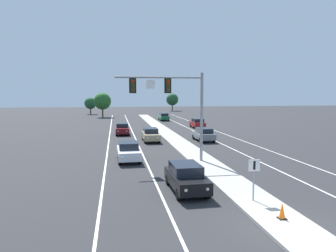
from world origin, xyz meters
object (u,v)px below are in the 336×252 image
(car_oncoming_black, at_px, (186,177))
(car_receding_green, at_px, (164,117))
(tree_far_left_a, at_px, (90,103))
(median_sign_post, at_px, (254,173))
(traffic_cone_median_nose, at_px, (282,211))
(car_oncoming_white, at_px, (128,151))
(car_oncoming_tan, at_px, (151,135))
(tree_far_right_c, at_px, (172,99))
(overhead_signal_mast, at_px, (175,98))
(car_receding_red, at_px, (197,123))
(car_receding_grey, at_px, (204,134))
(car_oncoming_darkred, at_px, (122,129))
(tree_far_left_b, at_px, (102,101))

(car_oncoming_black, distance_m, car_receding_green, 49.90)
(tree_far_left_a, bearing_deg, median_sign_post, -79.77)
(traffic_cone_median_nose, bearing_deg, car_oncoming_white, 113.12)
(median_sign_post, relative_size, car_oncoming_black, 0.49)
(car_oncoming_tan, xyz_separation_m, tree_far_right_c, (14.64, 68.20, 2.96))
(median_sign_post, relative_size, traffic_cone_median_nose, 2.97)
(car_receding_green, xyz_separation_m, tree_far_right_c, (8.66, 38.64, 2.96))
(car_oncoming_black, relative_size, tree_far_left_a, 0.97)
(car_oncoming_tan, bearing_deg, traffic_cone_median_nose, -82.97)
(overhead_signal_mast, height_order, tree_far_left_a, overhead_signal_mast)
(car_oncoming_tan, xyz_separation_m, traffic_cone_median_nose, (3.11, -25.17, -0.31))
(tree_far_left_a, bearing_deg, car_receding_red, -63.19)
(car_oncoming_tan, xyz_separation_m, tree_far_left_a, (-10.92, 53.91, 2.22))
(car_receding_grey, bearing_deg, overhead_signal_mast, -115.97)
(car_oncoming_tan, height_order, car_receding_grey, same)
(car_oncoming_darkred, bearing_deg, car_receding_red, 28.00)
(overhead_signal_mast, relative_size, tree_far_right_c, 1.24)
(car_receding_grey, distance_m, car_receding_green, 30.25)
(traffic_cone_median_nose, bearing_deg, car_receding_red, 80.97)
(tree_far_left_b, bearing_deg, tree_far_left_a, 107.16)
(car_oncoming_white, relative_size, traffic_cone_median_nose, 6.09)
(car_receding_grey, height_order, traffic_cone_median_nose, car_receding_grey)
(median_sign_post, xyz_separation_m, tree_far_left_a, (-13.82, 76.54, 1.45))
(car_oncoming_black, distance_m, traffic_cone_median_nose, 6.12)
(car_receding_grey, relative_size, car_receding_red, 1.00)
(car_receding_green, height_order, tree_far_left_a, tree_far_left_a)
(median_sign_post, relative_size, tree_far_left_b, 0.37)
(car_oncoming_white, distance_m, traffic_cone_median_nose, 15.70)
(car_receding_green, xyz_separation_m, tree_far_left_b, (-13.16, 12.19, 3.05))
(overhead_signal_mast, height_order, tree_far_left_b, overhead_signal_mast)
(car_oncoming_darkred, bearing_deg, tree_far_left_a, 99.38)
(car_receding_red, bearing_deg, tree_far_right_c, 84.40)
(car_receding_grey, bearing_deg, tree_far_right_c, 83.10)
(car_receding_green, xyz_separation_m, traffic_cone_median_nose, (-2.88, -54.74, -0.31))
(tree_far_left_b, bearing_deg, car_oncoming_black, -83.45)
(car_receding_grey, bearing_deg, traffic_cone_median_nose, -97.46)
(car_oncoming_tan, distance_m, tree_far_right_c, 69.82)
(car_receding_green, relative_size, tree_far_left_b, 0.76)
(car_receding_grey, xyz_separation_m, traffic_cone_median_nose, (-3.21, -24.49, -0.31))
(median_sign_post, relative_size, car_oncoming_white, 0.49)
(car_oncoming_black, xyz_separation_m, traffic_cone_median_nose, (3.19, -5.21, -0.31))
(car_oncoming_white, relative_size, tree_far_right_c, 0.78)
(car_receding_grey, bearing_deg, tree_far_left_b, 107.62)
(car_oncoming_tan, xyz_separation_m, car_oncoming_darkred, (-3.21, 7.21, 0.00))
(car_oncoming_tan, bearing_deg, median_sign_post, -82.71)
(car_oncoming_darkred, bearing_deg, median_sign_post, -78.44)
(car_oncoming_darkred, xyz_separation_m, traffic_cone_median_nose, (6.31, -32.39, -0.31))
(car_oncoming_black, bearing_deg, tree_far_left_a, 98.35)
(median_sign_post, distance_m, car_oncoming_black, 4.07)
(car_oncoming_white, height_order, tree_far_left_b, tree_far_left_b)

